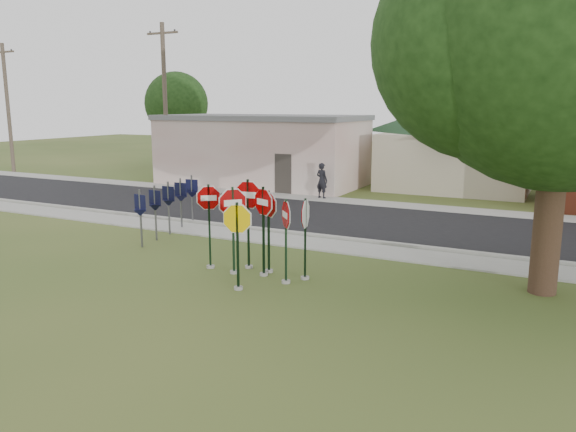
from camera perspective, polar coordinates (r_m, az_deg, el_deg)
The scene contains 21 objects.
ground at distance 15.06m, azimuth -6.42°, elevation -7.41°, with size 120.00×120.00×0.00m, color #354D1D.
sidewalk_near at distance 19.69m, azimuth 2.36°, elevation -2.79°, with size 60.00×1.60×0.06m, color gray.
road at distance 23.76m, azimuth 6.86°, elevation -0.45°, with size 60.00×7.00×0.04m, color black.
sidewalk_far at distance 27.77m, azimuth 9.90°, elevation 1.18°, with size 60.00×1.60×0.06m, color gray.
curb at distance 20.57m, azimuth 3.52°, elevation -2.07°, with size 60.00×0.20×0.14m, color gray.
stop_sign_center at distance 15.73m, azimuth -2.52°, elevation -0.24°, with size 0.99×0.44×2.67m.
stop_sign_yellow at distance 14.60m, azimuth -5.16°, elevation -1.88°, with size 1.04×0.28×2.44m.
stop_sign_left at distance 16.00m, azimuth -5.61°, elevation -0.12°, with size 0.77×0.85×2.64m.
stop_sign_right at distance 15.07m, azimuth -0.21°, elevation -1.43°, with size 0.71×0.79×2.43m.
stop_sign_back_right at distance 16.06m, azimuth -1.98°, elevation -0.46°, with size 0.92×0.47×2.51m.
stop_sign_back_left at distance 16.47m, azimuth -4.07°, elevation 0.64°, with size 1.14×0.24×2.79m.
stop_sign_far_right at distance 15.42m, azimuth 1.77°, elevation -1.21°, with size 0.24×1.06×2.40m.
stop_sign_far_left at distance 16.64m, azimuth -8.02°, elevation 0.09°, with size 0.81×0.60×2.62m.
route_sign_row at distance 21.40m, azimuth -12.04°, elevation 1.37°, with size 1.43×4.63×2.00m.
building_stucco at distance 34.44m, azimuth -2.67°, elevation 6.81°, with size 12.20×6.20×4.20m.
building_house at distance 34.43m, azimuth 17.15°, elevation 8.82°, with size 11.60×11.60×6.20m.
oak_tree at distance 15.52m, azimuth 26.41°, elevation 16.85°, with size 11.48×10.88×10.56m.
utility_pole_near at distance 34.83m, azimuth -12.37°, elevation 11.25°, with size 2.20×0.26×9.50m.
utility_pole_far at distance 44.96m, azimuth -26.58°, elevation 9.96°, with size 2.20×0.26×9.00m.
bg_tree_left at distance 45.46m, azimuth -11.26°, elevation 11.11°, with size 4.90×4.90×7.35m.
pedestrian at distance 29.00m, azimuth 3.46°, elevation 3.63°, with size 0.66×0.44×1.82m, color black.
Camera 1 is at (7.88, -11.90, 4.79)m, focal length 35.00 mm.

